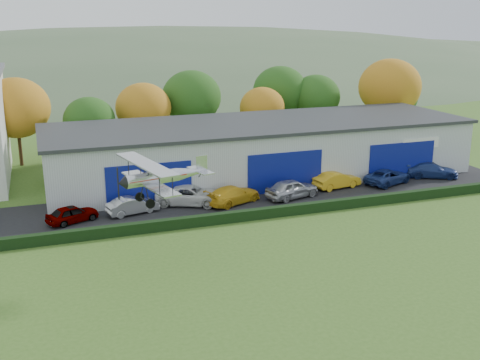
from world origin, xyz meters
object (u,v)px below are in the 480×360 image
object	(u,v)px
car_3	(233,195)
car_0	(72,214)
car_6	(388,177)
car_7	(431,170)
car_5	(337,180)
car_1	(132,205)
car_4	(292,189)
biplane	(160,176)
car_2	(190,195)
hangar	(260,149)

from	to	relation	value
car_3	car_0	bearing A→B (deg)	67.04
car_3	car_6	xyz separation A→B (m)	(15.38, 0.70, -0.05)
car_6	car_7	xyz separation A→B (m)	(5.19, 0.49, 0.04)
car_5	car_1	bearing A→B (deg)	83.41
car_4	car_6	xyz separation A→B (m)	(10.18, 0.98, -0.14)
car_0	car_5	world-z (taller)	car_5
car_3	biplane	size ratio (longest dim) A/B	0.75
car_2	biplane	xyz separation A→B (m)	(-4.70, -11.18, 4.98)
car_1	biplane	distance (m)	11.60
car_2	car_5	distance (m)	13.69
car_1	car_2	bearing A→B (deg)	-94.93
car_2	biplane	world-z (taller)	biplane
car_4	biplane	bearing A→B (deg)	111.93
hangar	biplane	xyz separation A→B (m)	(-13.51, -17.89, 3.16)
hangar	car_2	world-z (taller)	hangar
car_5	car_3	bearing A→B (deg)	86.60
hangar	biplane	world-z (taller)	biplane
car_1	car_7	size ratio (longest dim) A/B	0.82
hangar	car_5	bearing A→B (deg)	-53.32
car_0	car_5	xyz separation A→B (m)	(23.14, 1.37, 0.08)
car_1	car_5	size ratio (longest dim) A/B	0.92
car_4	car_7	distance (m)	15.44
car_2	car_7	world-z (taller)	car_2
car_2	hangar	bearing A→B (deg)	-28.24
car_3	car_5	size ratio (longest dim) A/B	1.13
car_2	car_5	world-z (taller)	car_2
hangar	car_3	world-z (taller)	hangar
car_0	car_2	xyz separation A→B (m)	(9.46, 1.22, 0.12)
car_4	car_1	bearing A→B (deg)	73.20
car_3	car_7	world-z (taller)	car_3
car_6	car_3	bearing A→B (deg)	72.06
hangar	car_2	size ratio (longest dim) A/B	7.24
car_7	hangar	bearing A→B (deg)	91.45
car_1	car_4	size ratio (longest dim) A/B	0.85
biplane	car_1	bearing A→B (deg)	78.31
car_2	car_4	bearing A→B (deg)	-73.43
car_1	car_6	xyz separation A→B (m)	(23.67, 0.53, 0.01)
car_4	biplane	xyz separation A→B (m)	(-13.32, -9.98, 4.94)
car_0	biplane	bearing A→B (deg)	-176.48
car_0	car_1	size ratio (longest dim) A/B	0.94
car_1	car_7	bearing A→B (deg)	-101.69
car_5	car_6	world-z (taller)	car_5
car_2	car_7	distance (m)	23.99
car_0	car_5	size ratio (longest dim) A/B	0.87
car_5	car_6	size ratio (longest dim) A/B	0.91
hangar	car_2	distance (m)	11.22
car_5	car_4	bearing A→B (deg)	95.56
car_5	biplane	xyz separation A→B (m)	(-18.39, -11.34, 5.03)
biplane	car_4	bearing A→B (deg)	24.20
biplane	car_3	bearing A→B (deg)	39.00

